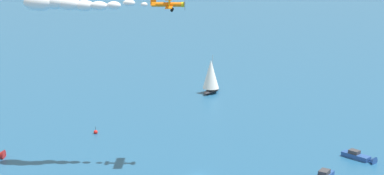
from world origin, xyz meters
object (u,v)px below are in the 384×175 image
at_px(motorboat_ahead, 360,157).
at_px(biplane_wingman, 169,4).
at_px(sailboat_mid_cluster, 211,76).
at_px(marker_buoy, 96,132).

height_order(motorboat_ahead, biplane_wingman, biplane_wingman).
bearing_deg(sailboat_mid_cluster, motorboat_ahead, 8.96).
bearing_deg(biplane_wingman, marker_buoy, -171.79).
xyz_separation_m(sailboat_mid_cluster, biplane_wingman, (72.13, -37.44, 33.99)).
distance_m(marker_buoy, biplane_wingman, 59.35).
relative_size(marker_buoy, biplane_wingman, 0.29).
xyz_separation_m(motorboat_ahead, biplane_wingman, (3.30, -48.30, 38.94)).
xyz_separation_m(motorboat_ahead, marker_buoy, (-40.79, -54.66, -0.28)).
bearing_deg(biplane_wingman, sailboat_mid_cluster, 152.56).
bearing_deg(marker_buoy, motorboat_ahead, 53.27).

